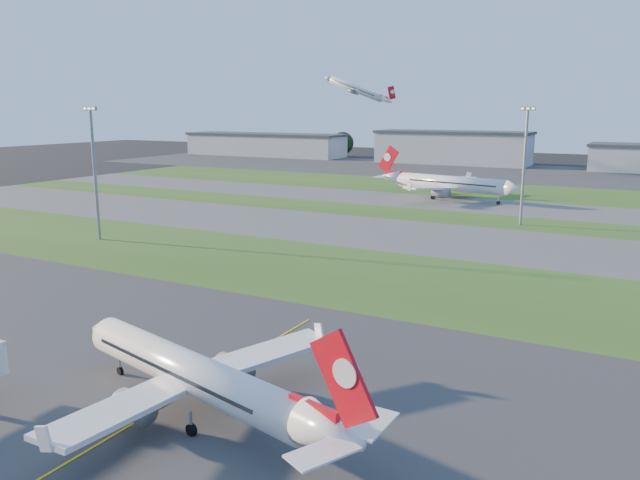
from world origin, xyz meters
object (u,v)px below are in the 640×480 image
Objects in this scene: airliner_parked at (192,374)px; light_mast_centre at (525,158)px; airliner_taxiing at (449,184)px; light_mast_west at (94,165)px.

light_mast_centre is at bearing 99.96° from airliner_parked.
airliner_taxiing is 1.59× the size of light_mast_west.
light_mast_centre is (6.77, 103.49, 11.20)m from airliner_parked.
light_mast_west is at bearing 156.80° from airliner_parked.
light_mast_centre reaches higher than airliner_taxiing.
airliner_taxiing reaches higher than airliner_parked.
light_mast_centre is (70.00, 56.00, 0.00)m from light_mast_west.
light_mast_west is 1.00× the size of light_mast_centre.
light_mast_west is (-44.19, -86.86, 10.26)m from airliner_taxiing.
airliner_parked is 135.69m from airliner_taxiing.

